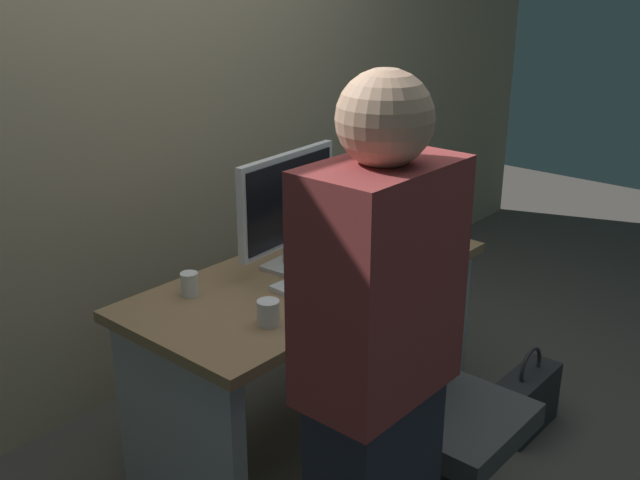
% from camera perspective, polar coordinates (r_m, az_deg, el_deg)
% --- Properties ---
extents(ground_plane, '(9.00, 9.00, 0.00)m').
position_cam_1_polar(ground_plane, '(3.22, -0.69, -14.44)').
color(ground_plane, '#4C4742').
extents(wall_back, '(6.40, 0.10, 3.00)m').
position_cam_1_polar(wall_back, '(3.31, -12.63, 14.02)').
color(wall_back, tan).
rests_on(wall_back, ground).
extents(desk, '(1.47, 0.69, 0.72)m').
position_cam_1_polar(desk, '(2.97, -0.74, -6.46)').
color(desk, '#93704C').
rests_on(desk, ground).
extents(office_chair, '(0.52, 0.52, 0.94)m').
position_cam_1_polar(office_chair, '(2.56, 8.84, -13.44)').
color(office_chair, black).
rests_on(office_chair, ground).
extents(person_at_desk, '(0.40, 0.24, 1.64)m').
position_cam_1_polar(person_at_desk, '(1.90, 4.33, -11.56)').
color(person_at_desk, '#262838').
rests_on(person_at_desk, ground).
extents(monitor, '(0.54, 0.16, 0.46)m').
position_cam_1_polar(monitor, '(2.86, -2.42, 2.76)').
color(monitor, silver).
rests_on(monitor, desk).
extents(keyboard, '(0.44, 0.15, 0.02)m').
position_cam_1_polar(keyboard, '(2.82, 0.16, -2.79)').
color(keyboard, white).
rests_on(keyboard, desk).
extents(mouse, '(0.06, 0.10, 0.03)m').
position_cam_1_polar(mouse, '(3.06, 3.64, -0.76)').
color(mouse, black).
rests_on(mouse, desk).
extents(cup_near_keyboard, '(0.08, 0.08, 0.09)m').
position_cam_1_polar(cup_near_keyboard, '(2.47, -3.97, -5.57)').
color(cup_near_keyboard, silver).
rests_on(cup_near_keyboard, desk).
extents(cup_by_monitor, '(0.06, 0.06, 0.09)m').
position_cam_1_polar(cup_by_monitor, '(2.72, -9.94, -3.34)').
color(cup_by_monitor, white).
rests_on(cup_by_monitor, desk).
extents(book_stack, '(0.22, 0.20, 0.07)m').
position_cam_1_polar(book_stack, '(3.24, 2.35, 0.84)').
color(book_stack, black).
rests_on(book_stack, desk).
extents(cell_phone, '(0.09, 0.15, 0.01)m').
position_cam_1_polar(cell_phone, '(3.10, 7.11, -0.85)').
color(cell_phone, black).
rests_on(cell_phone, desk).
extents(handbag, '(0.34, 0.14, 0.38)m').
position_cam_1_polar(handbag, '(3.29, 15.53, -11.68)').
color(handbag, '#262628').
rests_on(handbag, ground).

